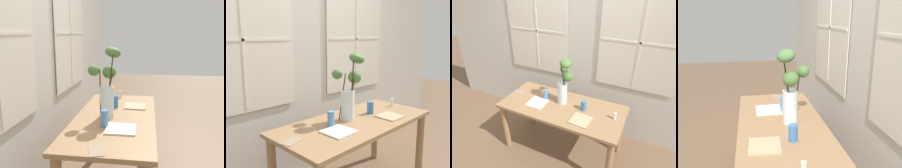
{
  "view_description": "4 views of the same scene",
  "coord_description": "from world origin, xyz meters",
  "views": [
    {
      "loc": [
        -2.17,
        -0.29,
        1.5
      ],
      "look_at": [
        -0.01,
        0.03,
        1.05
      ],
      "focal_mm": 39.75,
      "sensor_mm": 36.0,
      "label": 1
    },
    {
      "loc": [
        -1.74,
        -1.46,
        1.54
      ],
      "look_at": [
        -0.11,
        0.13,
        1.1
      ],
      "focal_mm": 40.31,
      "sensor_mm": 36.0,
      "label": 2
    },
    {
      "loc": [
        0.94,
        -1.85,
        2.2
      ],
      "look_at": [
        -0.02,
        0.1,
        1.02
      ],
      "focal_mm": 31.34,
      "sensor_mm": 36.0,
      "label": 3
    },
    {
      "loc": [
        1.78,
        -0.24,
        1.62
      ],
      "look_at": [
        -0.11,
        0.09,
        1.07
      ],
      "focal_mm": 37.67,
      "sensor_mm": 36.0,
      "label": 4
    }
  ],
  "objects": [
    {
      "name": "drinking_glass_blue_right",
      "position": [
        0.28,
        0.04,
        0.81
      ],
      "size": [
        0.07,
        0.07,
        0.12
      ],
      "primitive_type": "cylinder",
      "color": "#386BAD",
      "rests_on": "dining_table"
    },
    {
      "name": "pillar_candle",
      "position": [
        0.67,
        0.03,
        0.8
      ],
      "size": [
        0.03,
        0.03,
        0.1
      ],
      "color": "silver",
      "rests_on": "dining_table"
    },
    {
      "name": "plate_square_right",
      "position": [
        0.32,
        -0.17,
        0.76
      ],
      "size": [
        0.24,
        0.24,
        0.01
      ],
      "primitive_type": "cube",
      "rotation": [
        0.0,
        0.0,
        -0.05
      ],
      "color": "tan",
      "rests_on": "dining_table"
    },
    {
      "name": "plate_square_left",
      "position": [
        -0.32,
        -0.09,
        0.76
      ],
      "size": [
        0.24,
        0.24,
        0.01
      ],
      "primitive_type": "cube",
      "rotation": [
        0.0,
        0.0,
        0.01
      ],
      "color": "silver",
      "rests_on": "dining_table"
    },
    {
      "name": "vase_with_branches",
      "position": [
        -0.01,
        0.08,
        1.04
      ],
      "size": [
        0.27,
        0.34,
        0.65
      ],
      "color": "silver",
      "rests_on": "dining_table"
    },
    {
      "name": "drinking_glass_blue_left",
      "position": [
        -0.27,
        0.05,
        0.82
      ],
      "size": [
        0.06,
        0.06,
        0.14
      ],
      "primitive_type": "cylinder",
      "color": "#4C84BC",
      "rests_on": "dining_table"
    },
    {
      "name": "dining_table",
      "position": [
        0.0,
        0.0,
        0.63
      ],
      "size": [
        1.59,
        0.72,
        0.75
      ],
      "color": "#93704C",
      "rests_on": "ground"
    },
    {
      "name": "napkin_folded",
      "position": [
        -0.71,
        0.03,
        0.75
      ],
      "size": [
        0.18,
        0.14,
        0.0
      ],
      "primitive_type": "cube",
      "rotation": [
        0.0,
        0.0,
        0.29
      ],
      "color": "gray",
      "rests_on": "dining_table"
    },
    {
      "name": "back_wall_with_windows",
      "position": [
        -0.0,
        0.72,
        1.51
      ],
      "size": [
        5.35,
        0.14,
        3.02
      ],
      "color": "beige",
      "rests_on": "ground"
    }
  ]
}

